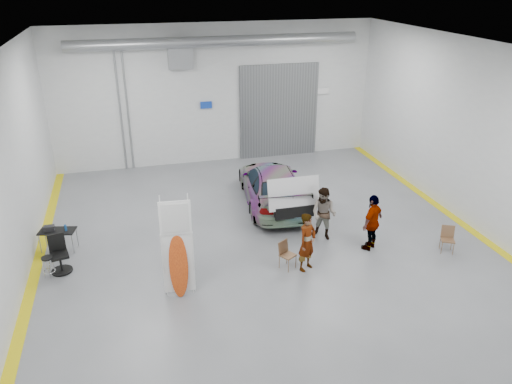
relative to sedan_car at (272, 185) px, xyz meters
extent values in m
plane|color=slate|center=(-1.04, -2.94, -0.74)|extent=(16.00, 16.00, 0.00)
cube|color=silver|center=(-8.04, -2.94, 2.26)|extent=(0.02, 16.00, 6.00)
cube|color=silver|center=(5.96, -2.94, 2.26)|extent=(0.02, 16.00, 6.00)
cube|color=silver|center=(-1.04, 5.06, 2.26)|extent=(14.00, 0.02, 6.00)
cube|color=silver|center=(-1.04, -10.94, 2.26)|extent=(14.00, 0.02, 6.00)
cube|color=white|center=(-1.04, -2.94, 5.26)|extent=(14.00, 16.00, 0.02)
cube|color=gray|center=(1.76, 4.98, 1.36)|extent=(3.60, 0.12, 4.20)
cube|color=gray|center=(-2.54, 4.98, 4.06)|extent=(1.00, 0.50, 1.20)
cylinder|color=gray|center=(-1.04, 4.46, 4.56)|extent=(11.90, 0.44, 0.44)
cube|color=#153BB0|center=(-1.54, 4.98, 1.86)|extent=(0.50, 0.04, 0.30)
cube|color=white|center=(3.76, 4.98, 2.16)|extent=(0.70, 0.04, 0.25)
cylinder|color=gray|center=(-4.84, 4.98, 1.76)|extent=(0.08, 0.08, 5.00)
cylinder|color=gray|center=(-5.14, 4.98, 1.76)|extent=(0.08, 0.08, 5.00)
cube|color=#CEBD0B|center=(-7.89, -2.94, -0.73)|extent=(0.30, 16.00, 0.01)
cube|color=#CEBD0B|center=(5.81, -2.94, -0.73)|extent=(0.30, 16.00, 0.01)
imported|color=white|center=(0.00, 0.00, 0.00)|extent=(2.62, 5.28, 1.47)
imported|color=#9B6C54|center=(-0.31, -4.51, 0.14)|extent=(0.76, 0.70, 1.76)
imported|color=teal|center=(0.83, -2.93, 0.13)|extent=(1.06, 1.06, 1.73)
imported|color=#A46D36|center=(2.01, -3.92, 0.17)|extent=(1.11, 0.96, 1.81)
cube|color=white|center=(-3.97, -4.83, 0.24)|extent=(0.83, 0.10, 1.75)
ellipsoid|color=orange|center=(-3.97, -4.91, 0.19)|extent=(0.50, 0.27, 1.85)
cube|color=white|center=(-3.97, -4.85, 1.55)|extent=(0.80, 0.09, 0.93)
cylinder|color=white|center=(-4.31, -4.83, 0.73)|extent=(0.02, 0.02, 2.92)
cylinder|color=white|center=(-3.62, -4.83, 0.73)|extent=(0.02, 0.02, 2.92)
cube|color=brown|center=(-0.82, -4.34, -0.31)|extent=(0.54, 0.53, 0.04)
cube|color=brown|center=(-0.82, -4.16, -0.10)|extent=(0.38, 0.28, 0.38)
cube|color=brown|center=(4.17, -4.72, -0.32)|extent=(0.51, 0.50, 0.04)
cube|color=brown|center=(4.17, -4.54, -0.10)|extent=(0.39, 0.24, 0.37)
cylinder|color=black|center=(-7.44, -3.08, -0.11)|extent=(0.31, 0.31, 0.05)
torus|color=silver|center=(-7.44, -3.08, -0.53)|extent=(0.33, 0.33, 0.02)
cylinder|color=gray|center=(-7.79, -1.78, -0.42)|extent=(0.03, 0.03, 0.64)
cylinder|color=gray|center=(-6.81, -1.78, -0.42)|extent=(0.03, 0.03, 0.64)
cylinder|color=gray|center=(-7.79, -1.34, -0.42)|extent=(0.03, 0.03, 0.64)
cylinder|color=gray|center=(-6.81, -1.34, -0.42)|extent=(0.03, 0.03, 0.64)
cube|color=black|center=(-7.30, -1.56, -0.08)|extent=(1.16, 0.77, 0.04)
cylinder|color=#17488C|center=(-7.04, -1.65, 0.04)|extent=(0.07, 0.07, 0.20)
cube|color=black|center=(-7.53, -1.51, 0.02)|extent=(0.31, 0.20, 0.16)
cylinder|color=black|center=(-7.14, -2.89, -0.69)|extent=(0.59, 0.59, 0.04)
cylinder|color=black|center=(-7.14, -2.89, -0.44)|extent=(0.06, 0.06, 0.50)
cube|color=black|center=(-7.14, -2.89, -0.19)|extent=(0.58, 0.58, 0.07)
cube|color=black|center=(-7.14, -2.66, 0.13)|extent=(0.47, 0.16, 0.53)
cube|color=silver|center=(0.00, -2.29, 0.76)|extent=(1.72, 1.04, 0.04)
camera|label=1|loc=(-4.85, -16.05, 7.18)|focal=35.00mm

